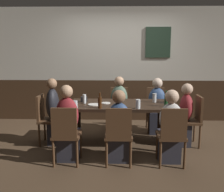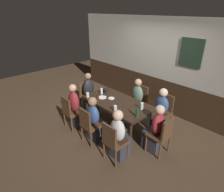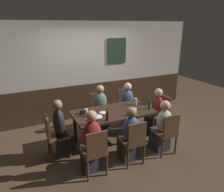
{
  "view_description": "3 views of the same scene",
  "coord_description": "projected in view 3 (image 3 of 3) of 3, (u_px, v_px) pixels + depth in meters",
  "views": [
    {
      "loc": [
        0.01,
        -4.48,
        1.7
      ],
      "look_at": [
        -0.12,
        0.04,
        0.87
      ],
      "focal_mm": 42.18,
      "sensor_mm": 36.0,
      "label": 1
    },
    {
      "loc": [
        2.81,
        -2.8,
        2.78
      ],
      "look_at": [
        -0.18,
        -0.01,
        0.83
      ],
      "focal_mm": 29.65,
      "sensor_mm": 36.0,
      "label": 2
    },
    {
      "loc": [
        -1.82,
        -3.76,
        2.5
      ],
      "look_at": [
        -0.06,
        -0.06,
        1.12
      ],
      "focal_mm": 33.86,
      "sensor_mm": 36.0,
      "label": 3
    }
  ],
  "objects": [
    {
      "name": "ground_plane",
      "position": [
        113.0,
        142.0,
        4.76
      ],
      "size": [
        12.0,
        12.0,
        0.0
      ],
      "primitive_type": "plane",
      "color": "#4C3826"
    },
    {
      "name": "wall_back",
      "position": [
        87.0,
        71.0,
        5.75
      ],
      "size": [
        6.4,
        0.13,
        2.6
      ],
      "color": "#3D2819",
      "rests_on": "ground_plane"
    },
    {
      "name": "dining_table",
      "position": [
        113.0,
        115.0,
        4.55
      ],
      "size": [
        1.73,
        0.89,
        0.74
      ],
      "color": "black",
      "rests_on": "ground_plane"
    },
    {
      "name": "chair_mid_near",
      "position": [
        134.0,
        140.0,
        3.86
      ],
      "size": [
        0.4,
        0.4,
        0.88
      ],
      "color": "#513521",
      "rests_on": "ground_plane"
    },
    {
      "name": "chair_head_east",
      "position": [
        161.0,
        112.0,
        5.12
      ],
      "size": [
        0.4,
        0.4,
        0.88
      ],
      "color": "#513521",
      "rests_on": "ground_plane"
    },
    {
      "name": "chair_right_near",
      "position": [
        167.0,
        132.0,
        4.17
      ],
      "size": [
        0.4,
        0.4,
        0.88
      ],
      "color": "#513521",
      "rests_on": "ground_plane"
    },
    {
      "name": "chair_head_west",
      "position": [
        54.0,
        134.0,
        4.08
      ],
      "size": [
        0.4,
        0.4,
        0.88
      ],
      "color": "#513521",
      "rests_on": "ground_plane"
    },
    {
      "name": "chair_left_near",
      "position": [
        95.0,
        150.0,
        3.55
      ],
      "size": [
        0.4,
        0.4,
        0.88
      ],
      "color": "#513521",
      "rests_on": "ground_plane"
    },
    {
      "name": "chair_right_far",
      "position": [
        125.0,
        104.0,
        5.64
      ],
      "size": [
        0.4,
        0.4,
        0.88
      ],
      "color": "#513521",
      "rests_on": "ground_plane"
    },
    {
      "name": "chair_mid_far",
      "position": [
        99.0,
        108.0,
        5.33
      ],
      "size": [
        0.4,
        0.4,
        0.88
      ],
      "color": "#513521",
      "rests_on": "ground_plane"
    },
    {
      "name": "person_mid_near",
      "position": [
        129.0,
        138.0,
        4.01
      ],
      "size": [
        0.34,
        0.37,
        1.1
      ],
      "color": "#2D2D38",
      "rests_on": "ground_plane"
    },
    {
      "name": "person_head_east",
      "position": [
        155.0,
        114.0,
        5.06
      ],
      "size": [
        0.37,
        0.34,
        1.1
      ],
      "color": "#2D2D38",
      "rests_on": "ground_plane"
    },
    {
      "name": "person_right_near",
      "position": [
        162.0,
        129.0,
        4.32
      ],
      "size": [
        0.34,
        0.37,
        1.11
      ],
      "color": "#2D2D38",
      "rests_on": "ground_plane"
    },
    {
      "name": "person_head_west",
      "position": [
        62.0,
        132.0,
        4.14
      ],
      "size": [
        0.37,
        0.34,
        1.18
      ],
      "color": "#2D2D38",
      "rests_on": "ground_plane"
    },
    {
      "name": "person_left_near",
      "position": [
        92.0,
        146.0,
        3.69
      ],
      "size": [
        0.34,
        0.37,
        1.17
      ],
      "color": "#2D2D38",
      "rests_on": "ground_plane"
    },
    {
      "name": "person_right_far",
      "position": [
        128.0,
        107.0,
        5.51
      ],
      "size": [
        0.34,
        0.37,
        1.1
      ],
      "color": "#2D2D38",
      "rests_on": "ground_plane"
    },
    {
      "name": "person_mid_far",
      "position": [
        101.0,
        111.0,
        5.2
      ],
      "size": [
        0.34,
        0.37,
        1.13
      ],
      "color": "#2D2D38",
      "rests_on": "ground_plane"
    },
    {
      "name": "pint_glass_stout",
      "position": [
        88.0,
        122.0,
        3.9
      ],
      "size": [
        0.08,
        0.08,
        0.12
      ],
      "color": "silver",
      "rests_on": "dining_table"
    },
    {
      "name": "beer_glass_half",
      "position": [
        136.0,
        102.0,
        4.87
      ],
      "size": [
        0.07,
        0.07,
        0.16
      ],
      "color": "silver",
      "rests_on": "dining_table"
    },
    {
      "name": "beer_glass_tall",
      "position": [
        135.0,
        112.0,
        4.31
      ],
      "size": [
        0.07,
        0.07,
        0.15
      ],
      "color": "silver",
      "rests_on": "dining_table"
    },
    {
      "name": "pint_glass_amber",
      "position": [
        86.0,
        113.0,
        4.26
      ],
      "size": [
        0.06,
        0.06,
        0.16
      ],
      "color": "silver",
      "rests_on": "dining_table"
    },
    {
      "name": "beer_bottle_green",
      "position": [
        149.0,
        104.0,
        4.63
      ],
      "size": [
        0.06,
        0.06,
        0.26
      ],
      "color": "#194723",
      "rests_on": "dining_table"
    },
    {
      "name": "beer_bottle_brown",
      "position": [
        107.0,
        116.0,
        4.05
      ],
      "size": [
        0.06,
        0.06,
        0.26
      ],
      "color": "#42230F",
      "rests_on": "dining_table"
    },
    {
      "name": "plate_white_large",
      "position": [
        97.0,
        117.0,
        4.24
      ],
      "size": [
        0.21,
        0.21,
        0.01
      ],
      "primitive_type": "cylinder",
      "color": "white",
      "rests_on": "dining_table"
    },
    {
      "name": "plate_white_small",
      "position": [
        103.0,
        113.0,
        4.44
      ],
      "size": [
        0.16,
        0.16,
        0.01
      ],
      "primitive_type": "cylinder",
      "color": "white",
      "rests_on": "dining_table"
    },
    {
      "name": "condiment_caddy",
      "position": [
        83.0,
        112.0,
        4.38
      ],
      "size": [
        0.11,
        0.09,
        0.09
      ],
      "primitive_type": "cube",
      "color": "black",
      "rests_on": "dining_table"
    }
  ]
}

